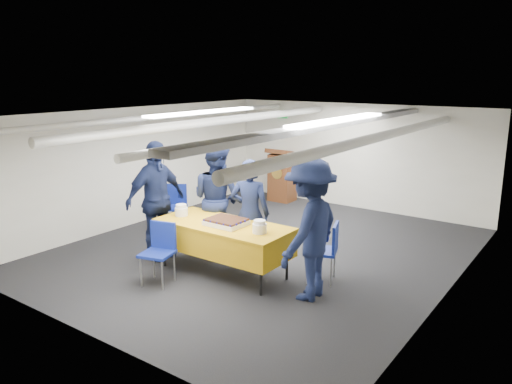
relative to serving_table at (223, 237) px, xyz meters
The scene contains 14 objects.
ground 1.29m from the serving_table, 92.84° to the left, with size 7.00×7.00×0.00m, color black.
room_shell 2.01m from the serving_table, 88.70° to the left, with size 6.00×7.00×2.30m.
serving_table is the anchor object (origin of this frame).
sheet_cake 0.27m from the serving_table, 20.23° to the right, with size 0.57×0.44×0.10m.
plate_stack_left 0.85m from the serving_table, behind, with size 0.20×0.20×0.18m.
plate_stack_right 0.76m from the serving_table, ahead, with size 0.20×0.20×0.18m.
podium 4.52m from the serving_table, 111.51° to the left, with size 0.62×0.53×1.25m.
chair_near 0.94m from the serving_table, 123.66° to the right, with size 0.52×0.52×0.87m.
chair_right 1.54m from the serving_table, 23.56° to the left, with size 0.53×0.53×0.87m.
chair_left 2.40m from the serving_table, 151.57° to the left, with size 0.58×0.58×0.87m.
sailor_a 0.57m from the serving_table, 73.53° to the left, with size 0.61×0.40×1.68m, color #0E1533.
sailor_b 1.01m from the serving_table, 135.53° to the left, with size 0.89×0.69×1.83m, color #0E1533.
sailor_c 1.35m from the serving_table, behind, with size 1.12×0.47×1.91m, color #0E1533.
sailor_d 1.50m from the serving_table, ahead, with size 1.22×0.70×1.88m, color #0E1533.
Camera 1 is at (4.55, -6.60, 2.92)m, focal length 35.00 mm.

